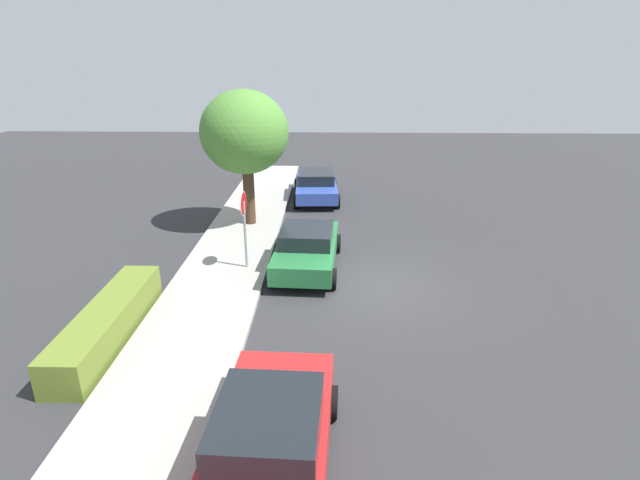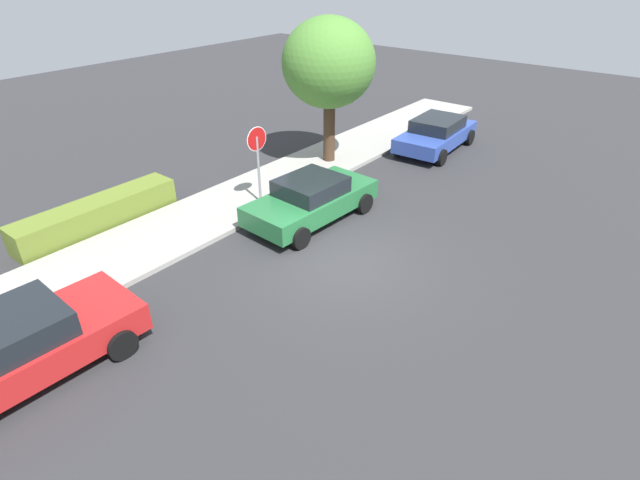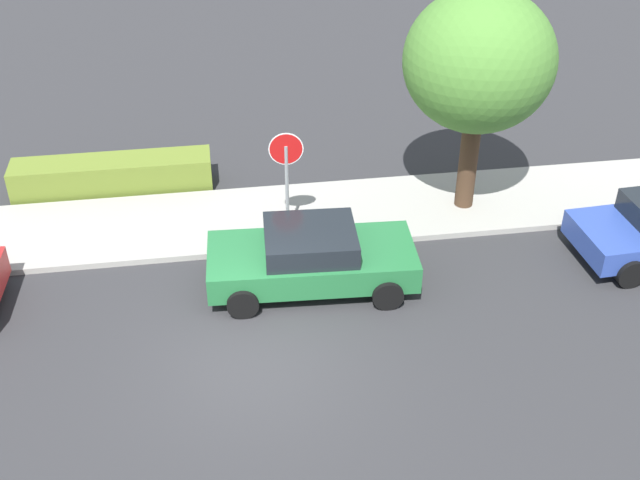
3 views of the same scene
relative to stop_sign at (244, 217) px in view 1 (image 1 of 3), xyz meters
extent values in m
plane|color=#2D2D30|center=(-1.05, -4.14, -1.80)|extent=(60.00, 60.00, 0.00)
cube|color=#9E9B93|center=(-1.05, 0.73, -1.73)|extent=(32.00, 2.79, 0.14)
cylinder|color=gray|center=(0.00, 0.00, -0.64)|extent=(0.08, 0.08, 2.32)
cylinder|color=white|center=(0.00, 0.00, 0.45)|extent=(0.76, 0.07, 0.76)
cylinder|color=red|center=(0.00, 0.00, 0.45)|extent=(0.71, 0.07, 0.71)
cube|color=#236B38|center=(0.28, -1.92, -1.20)|extent=(4.38, 2.07, 0.59)
cube|color=black|center=(0.26, -1.92, -0.67)|extent=(1.95, 1.72, 0.48)
cylinder|color=black|center=(1.79, -1.08, -1.48)|extent=(0.65, 0.25, 0.64)
cylinder|color=black|center=(1.69, -2.92, -1.48)|extent=(0.65, 0.25, 0.64)
cylinder|color=black|center=(-1.13, -0.93, -1.48)|extent=(0.65, 0.25, 0.64)
cylinder|color=black|center=(-1.22, -2.76, -1.48)|extent=(0.65, 0.25, 0.64)
cube|color=red|center=(-8.27, -1.75, -1.19)|extent=(4.60, 2.08, 0.62)
cube|color=black|center=(-8.34, -1.75, -0.62)|extent=(2.08, 1.75, 0.52)
cylinder|color=black|center=(-6.70, -0.87, -1.48)|extent=(0.65, 0.25, 0.64)
cylinder|color=black|center=(-6.77, -2.76, -1.48)|extent=(0.65, 0.25, 0.64)
cube|color=#2D479E|center=(8.29, -1.95, -1.23)|extent=(4.39, 2.09, 0.55)
cube|color=black|center=(8.35, -1.94, -0.71)|extent=(2.21, 1.75, 0.48)
cylinder|color=black|center=(9.69, -0.94, -1.48)|extent=(0.65, 0.26, 0.64)
cylinder|color=black|center=(9.80, -2.79, -1.48)|extent=(0.65, 0.26, 0.64)
cylinder|color=black|center=(6.78, -1.10, -1.48)|extent=(0.65, 0.26, 0.64)
cylinder|color=black|center=(6.88, -2.96, -1.48)|extent=(0.65, 0.26, 0.64)
cylinder|color=#422D1E|center=(4.35, 0.57, -0.41)|extent=(0.44, 0.44, 2.78)
ellipsoid|color=#4C8433|center=(4.35, 0.62, 1.95)|extent=(3.35, 3.35, 3.16)
cube|color=olive|center=(-4.10, 2.73, -1.37)|extent=(4.90, 0.99, 0.86)
camera|label=1|loc=(-14.63, -2.74, 4.86)|focal=28.00mm
camera|label=2|loc=(-10.22, -10.69, 5.44)|focal=28.00mm
camera|label=3|loc=(-1.55, -15.38, 8.43)|focal=45.00mm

